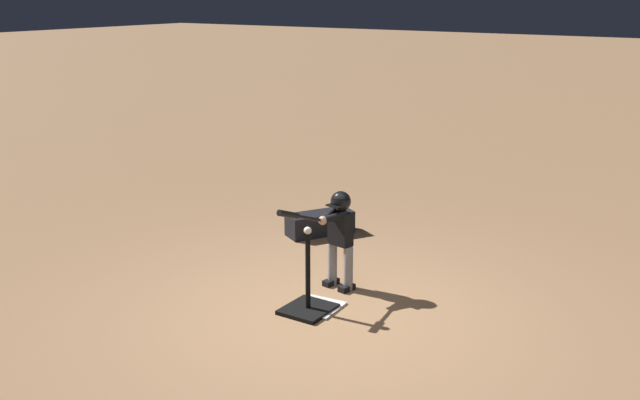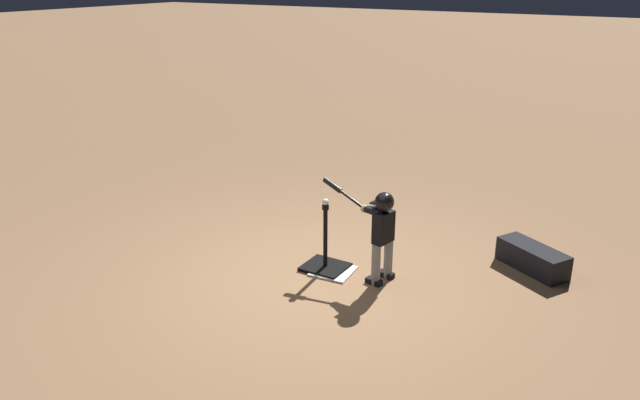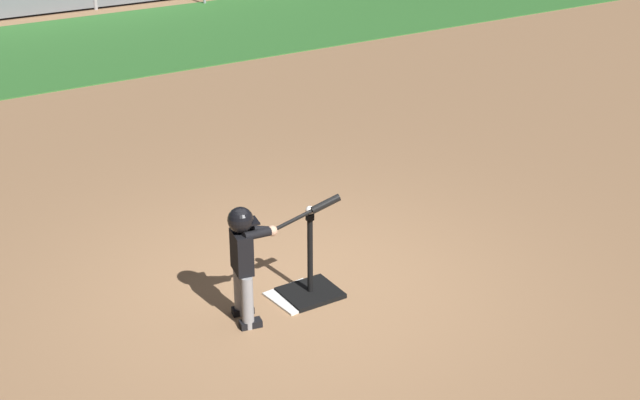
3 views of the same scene
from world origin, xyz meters
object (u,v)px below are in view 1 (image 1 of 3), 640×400
object	(u,v)px
batter_child	(338,228)
equipment_bag	(320,223)
batting_tee	(308,302)
baseball	(308,231)

from	to	relation	value
batter_child	equipment_bag	distance (m)	1.86
batting_tee	baseball	bearing A→B (deg)	75.96
batter_child	batting_tee	bearing A→B (deg)	6.37
batter_child	equipment_bag	xyz separation A→B (m)	(-1.38, -1.14, -0.51)
batting_tee	batter_child	size ratio (longest dim) A/B	0.76
batter_child	baseball	size ratio (longest dim) A/B	13.96
batting_tee	baseball	world-z (taller)	baseball
equipment_bag	batting_tee	bearing A→B (deg)	60.58
baseball	batting_tee	bearing A→B (deg)	-104.04
batting_tee	baseball	size ratio (longest dim) A/B	10.54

